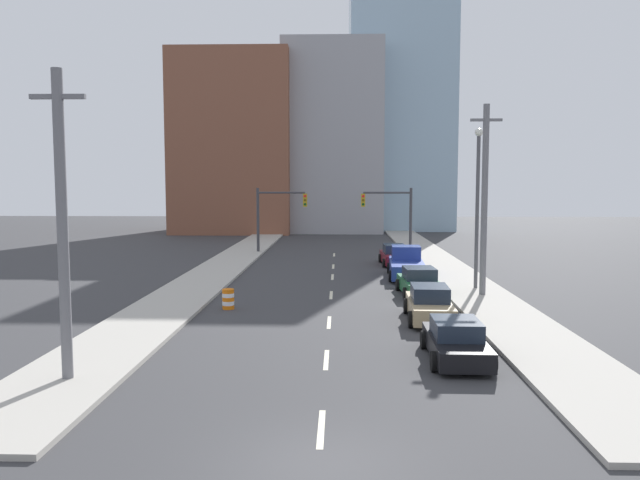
% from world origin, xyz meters
% --- Properties ---
extents(ground_plane, '(200.00, 200.00, 0.00)m').
position_xyz_m(ground_plane, '(0.00, 0.00, 0.00)').
color(ground_plane, '#38383A').
extents(sidewalk_left, '(3.48, 93.14, 0.16)m').
position_xyz_m(sidewalk_left, '(-7.73, 46.57, 0.08)').
color(sidewalk_left, '#ADA89E').
rests_on(sidewalk_left, ground).
extents(sidewalk_right, '(3.48, 93.14, 0.16)m').
position_xyz_m(sidewalk_right, '(7.73, 46.57, 0.08)').
color(sidewalk_right, '#ADA89E').
rests_on(sidewalk_right, ground).
extents(lane_stripe_at_2m, '(0.16, 2.40, 0.01)m').
position_xyz_m(lane_stripe_at_2m, '(0.00, 2.00, 0.00)').
color(lane_stripe_at_2m, beige).
rests_on(lane_stripe_at_2m, ground).
extents(lane_stripe_at_8m, '(0.16, 2.40, 0.01)m').
position_xyz_m(lane_stripe_at_8m, '(0.00, 7.91, 0.00)').
color(lane_stripe_at_8m, beige).
rests_on(lane_stripe_at_8m, ground).
extents(lane_stripe_at_14m, '(0.16, 2.40, 0.01)m').
position_xyz_m(lane_stripe_at_14m, '(0.00, 13.56, 0.00)').
color(lane_stripe_at_14m, beige).
rests_on(lane_stripe_at_14m, ground).
extents(lane_stripe_at_20m, '(0.16, 2.40, 0.01)m').
position_xyz_m(lane_stripe_at_20m, '(0.00, 20.10, 0.00)').
color(lane_stripe_at_20m, beige).
rests_on(lane_stripe_at_20m, ground).
extents(lane_stripe_at_27m, '(0.16, 2.40, 0.01)m').
position_xyz_m(lane_stripe_at_27m, '(0.00, 26.53, 0.00)').
color(lane_stripe_at_27m, beige).
rests_on(lane_stripe_at_27m, ground).
extents(lane_stripe_at_32m, '(0.16, 2.40, 0.01)m').
position_xyz_m(lane_stripe_at_32m, '(0.00, 31.55, 0.00)').
color(lane_stripe_at_32m, beige).
rests_on(lane_stripe_at_32m, ground).
extents(lane_stripe_at_39m, '(0.16, 2.40, 0.01)m').
position_xyz_m(lane_stripe_at_39m, '(0.00, 38.91, 0.00)').
color(lane_stripe_at_39m, beige).
rests_on(lane_stripe_at_39m, ground).
extents(building_brick_left, '(14.00, 16.00, 21.32)m').
position_xyz_m(building_brick_left, '(-12.33, 65.80, 10.66)').
color(building_brick_left, brown).
rests_on(building_brick_left, ground).
extents(building_office_center, '(12.00, 20.00, 22.79)m').
position_xyz_m(building_office_center, '(-0.42, 69.80, 11.39)').
color(building_office_center, '#99999E').
rests_on(building_office_center, ground).
extents(building_glass_right, '(13.00, 20.00, 32.90)m').
position_xyz_m(building_glass_right, '(8.26, 73.80, 16.45)').
color(building_glass_right, '#99B7CC').
rests_on(building_glass_right, ground).
extents(traffic_signal_left, '(4.29, 0.35, 5.54)m').
position_xyz_m(traffic_signal_left, '(-5.17, 39.92, 3.62)').
color(traffic_signal_left, '#38383D').
rests_on(traffic_signal_left, ground).
extents(traffic_signal_right, '(4.29, 0.35, 5.54)m').
position_xyz_m(traffic_signal_right, '(5.13, 39.92, 3.62)').
color(traffic_signal_right, '#38383D').
rests_on(traffic_signal_right, ground).
extents(utility_pole_left_near, '(1.60, 0.32, 9.16)m').
position_xyz_m(utility_pole_left_near, '(-7.60, 5.21, 4.70)').
color(utility_pole_left_near, slate).
rests_on(utility_pole_left_near, ground).
extents(utility_pole_right_mid, '(1.60, 0.32, 9.91)m').
position_xyz_m(utility_pole_right_mid, '(7.86, 19.66, 5.08)').
color(utility_pole_right_mid, slate).
rests_on(utility_pole_right_mid, ground).
extents(traffic_barrel, '(0.56, 0.56, 0.95)m').
position_xyz_m(traffic_barrel, '(-4.80, 16.26, 0.47)').
color(traffic_barrel, orange).
rests_on(traffic_barrel, ground).
extents(street_lamp, '(0.44, 0.44, 8.88)m').
position_xyz_m(street_lamp, '(7.96, 21.73, 5.11)').
color(street_lamp, '#4C4C51').
rests_on(street_lamp, ground).
extents(sedan_black, '(2.07, 4.49, 1.36)m').
position_xyz_m(sedan_black, '(4.34, 8.04, 0.63)').
color(sedan_black, black).
rests_on(sedan_black, ground).
extents(sedan_tan, '(2.14, 4.63, 1.52)m').
position_xyz_m(sedan_tan, '(4.32, 14.05, 0.70)').
color(sedan_tan, tan).
rests_on(sedan_tan, ground).
extents(sedan_green, '(2.24, 4.45, 1.47)m').
position_xyz_m(sedan_green, '(4.67, 20.28, 0.67)').
color(sedan_green, '#1E6033').
rests_on(sedan_green, ground).
extents(pickup_truck_blue, '(2.56, 6.00, 1.92)m').
position_xyz_m(pickup_truck_blue, '(4.66, 26.57, 0.79)').
color(pickup_truck_blue, navy).
rests_on(pickup_truck_blue, ground).
extents(sedan_maroon, '(2.11, 4.79, 1.49)m').
position_xyz_m(sedan_maroon, '(4.44, 32.68, 0.68)').
color(sedan_maroon, maroon).
rests_on(sedan_maroon, ground).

